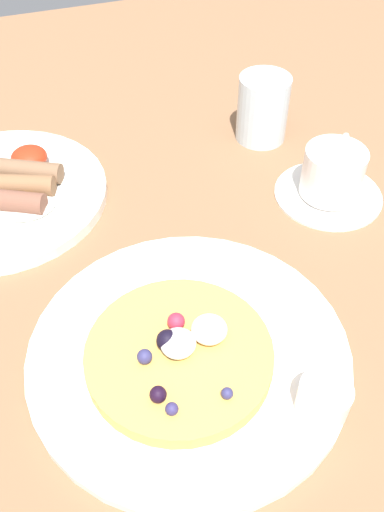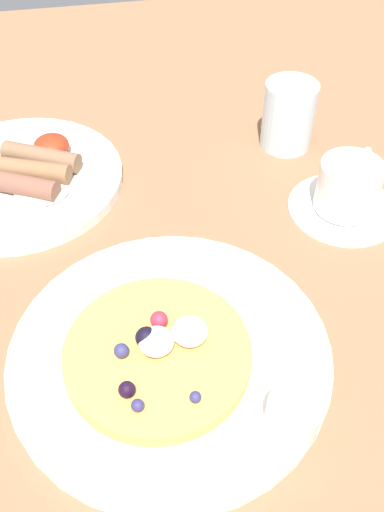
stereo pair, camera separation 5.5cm
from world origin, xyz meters
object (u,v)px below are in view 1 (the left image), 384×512
syrup_ramekin (324,399)px  water_glass (263,109)px  coffee_saucer (328,194)px  coffee_cup (333,171)px  pancake_plate (189,353)px  breakfast_plate (0,195)px

syrup_ramekin → water_glass: bearing=73.0°
coffee_saucer → coffee_cup: coffee_cup is taller
pancake_plate → coffee_cup: (23.75, 16.64, 3.09)cm
breakfast_plate → coffee_cup: bearing=-17.7°
coffee_cup → breakfast_plate: bearing=162.3°
pancake_plate → breakfast_plate: bearing=116.4°
pancake_plate → water_glass: size_ratio=3.38×
syrup_ramekin → coffee_cup: size_ratio=0.50×
coffee_saucer → water_glass: size_ratio=1.48×
pancake_plate → coffee_saucer: 28.82cm
syrup_ramekin → breakfast_plate: size_ratio=0.17×
coffee_cup → water_glass: water_glass is taller
pancake_plate → coffee_cup: 29.16cm
breakfast_plate → coffee_saucer: size_ratio=1.98×
syrup_ramekin → water_glass: size_ratio=0.50×
coffee_saucer → coffee_cup: size_ratio=1.48×
syrup_ramekin → coffee_saucer: 30.00cm
coffee_saucer → pancake_plate: bearing=-145.1°
coffee_cup → water_glass: size_ratio=1.00×
breakfast_plate → coffee_saucer: 39.90cm
breakfast_plate → coffee_cup: size_ratio=2.92×
syrup_ramekin → breakfast_plate: syrup_ramekin is taller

